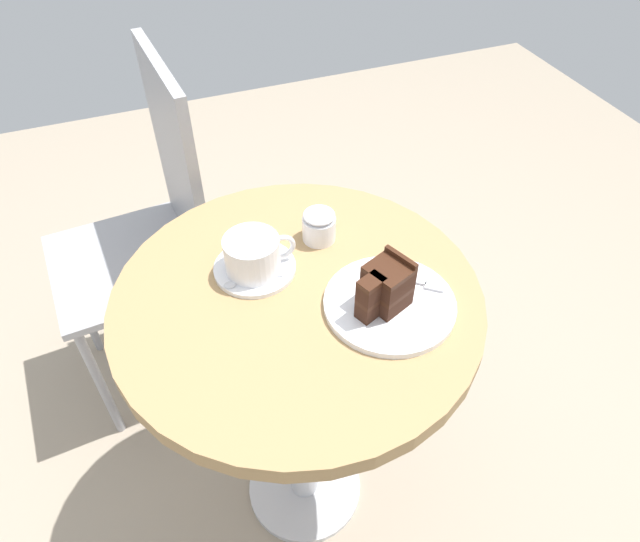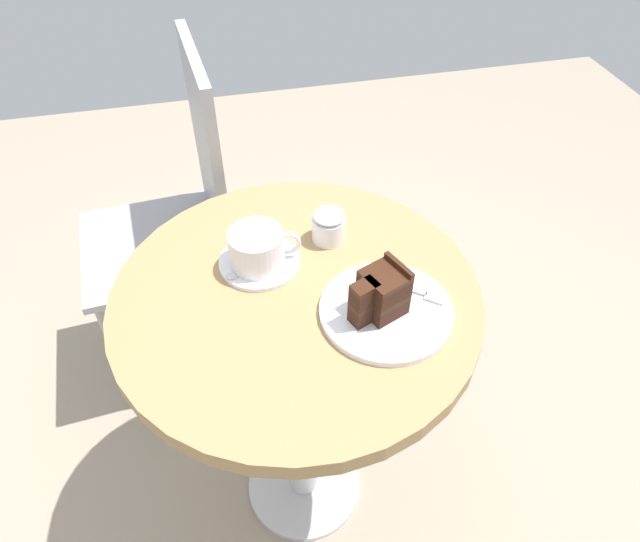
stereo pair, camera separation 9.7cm
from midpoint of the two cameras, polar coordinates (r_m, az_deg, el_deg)
ground_plane at (r=1.62m, az=0.23°, el=-20.82°), size 4.40×4.40×0.01m
cafe_table at (r=1.09m, az=0.32°, el=-7.18°), size 0.65×0.65×0.75m
saucer at (r=1.04m, az=-3.42°, el=0.81°), size 0.15×0.15×0.01m
coffee_cup at (r=1.00m, az=-3.53°, el=2.21°), size 0.13×0.10×0.07m
teaspoon at (r=1.00m, az=-4.55°, el=-0.50°), size 0.10×0.02×0.00m
cake_plate at (r=0.96m, az=9.49°, el=-4.11°), size 0.22×0.22×0.01m
cake_slice at (r=0.92m, az=9.08°, el=-2.38°), size 0.10×0.08×0.09m
fork at (r=0.99m, az=12.36°, el=-2.14°), size 0.11×0.09×0.00m
napkin at (r=0.96m, az=10.36°, el=-4.68°), size 0.15×0.14×0.00m
cafe_chair at (r=1.50m, az=-11.72°, el=6.17°), size 0.41×0.41×0.96m
sugar_pot at (r=1.07m, az=3.48°, el=4.45°), size 0.06×0.06×0.07m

